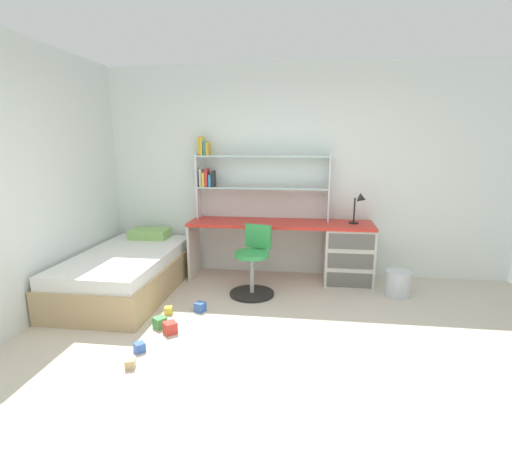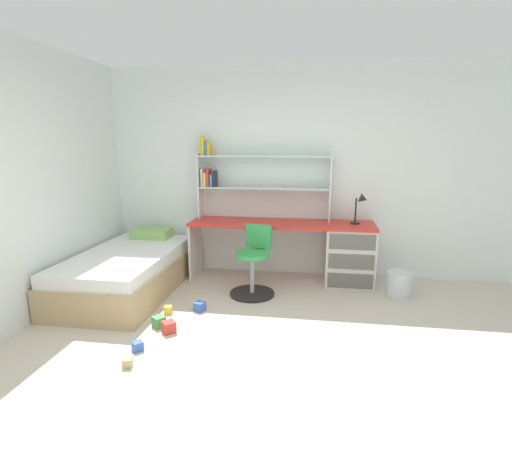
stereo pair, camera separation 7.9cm
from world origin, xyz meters
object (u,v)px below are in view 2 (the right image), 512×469
object	(u,v)px
waste_bin	(399,284)
toy_block_blue_5	(138,346)
toy_block_green_1	(159,322)
toy_block_natural_4	(128,363)
bed_platform	(128,271)
toy_block_red_3	(169,327)
toy_block_yellow_0	(168,310)
toy_block_blue_2	(200,306)
desk	(331,250)
bookshelf_hutch	(248,174)
swivel_chair	(253,268)
desk_lamp	(362,204)

from	to	relation	value
waste_bin	toy_block_blue_5	bearing A→B (deg)	-146.74
toy_block_green_1	toy_block_natural_4	size ratio (longest dim) A/B	1.44
bed_platform	toy_block_red_3	world-z (taller)	bed_platform
toy_block_yellow_0	toy_block_blue_2	world-z (taller)	toy_block_blue_2
waste_bin	desk	bearing A→B (deg)	153.68
desk	toy_block_green_1	distance (m)	2.29
toy_block_green_1	desk	bearing A→B (deg)	42.48
toy_block_blue_5	bed_platform	bearing A→B (deg)	118.66
toy_block_red_3	toy_block_natural_4	size ratio (longest dim) A/B	1.50
toy_block_natural_4	bed_platform	bearing A→B (deg)	115.63
bookshelf_hutch	toy_block_green_1	distance (m)	2.21
waste_bin	toy_block_natural_4	distance (m)	3.04
desk	toy_block_natural_4	world-z (taller)	desk
toy_block_red_3	desk	bearing A→B (deg)	46.73
bed_platform	toy_block_green_1	distance (m)	1.13
desk	toy_block_blue_5	distance (m)	2.62
desk	toy_block_blue_5	bearing A→B (deg)	-130.22
swivel_chair	desk	bearing A→B (deg)	31.46
bookshelf_hutch	toy_block_blue_5	bearing A→B (deg)	-105.49
bookshelf_hutch	desk_lamp	bearing A→B (deg)	-6.48
toy_block_yellow_0	toy_block_blue_5	size ratio (longest dim) A/B	0.97
desk	desk_lamp	world-z (taller)	desk_lamp
toy_block_yellow_0	toy_block_natural_4	distance (m)	1.01
bed_platform	toy_block_yellow_0	bearing A→B (deg)	-38.11
bookshelf_hutch	toy_block_red_3	world-z (taller)	bookshelf_hutch
bookshelf_hutch	toy_block_natural_4	size ratio (longest dim) A/B	23.56
swivel_chair	bed_platform	size ratio (longest dim) A/B	0.41
desk_lamp	bookshelf_hutch	bearing A→B (deg)	173.52
toy_block_yellow_0	toy_block_red_3	distance (m)	0.44
desk_lamp	toy_block_yellow_0	world-z (taller)	desk_lamp
desk_lamp	toy_block_yellow_0	xyz separation A→B (m)	(-2.03, -1.23, -0.97)
waste_bin	toy_block_red_3	size ratio (longest dim) A/B	2.71
bookshelf_hutch	toy_block_blue_5	size ratio (longest dim) A/B	21.31
bookshelf_hutch	bed_platform	xyz separation A→B (m)	(-1.30, -0.85, -1.09)
bookshelf_hutch	toy_block_green_1	bearing A→B (deg)	-109.16
desk	toy_block_yellow_0	xyz separation A→B (m)	(-1.69, -1.22, -0.39)
bookshelf_hutch	toy_block_red_3	size ratio (longest dim) A/B	15.68
bookshelf_hutch	desk	bearing A→B (deg)	-8.71
toy_block_blue_2	toy_block_natural_4	bearing A→B (deg)	-102.91
desk	toy_block_blue_5	world-z (taller)	desk
bed_platform	toy_block_green_1	bearing A→B (deg)	-49.78
toy_block_blue_2	toy_block_blue_5	xyz separation A→B (m)	(-0.29, -0.87, -0.01)
toy_block_green_1	toy_block_red_3	world-z (taller)	toy_block_red_3
desk	toy_block_yellow_0	bearing A→B (deg)	-144.20
desk_lamp	swivel_chair	size ratio (longest dim) A/B	0.48
desk	desk_lamp	xyz separation A→B (m)	(0.34, 0.00, 0.59)
swivel_chair	waste_bin	size ratio (longest dim) A/B	2.73
toy_block_green_1	swivel_chair	bearing A→B (deg)	51.90
desk_lamp	toy_block_blue_5	world-z (taller)	desk_lamp
desk_lamp	toy_block_natural_4	xyz separation A→B (m)	(-1.98, -2.23, -0.98)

